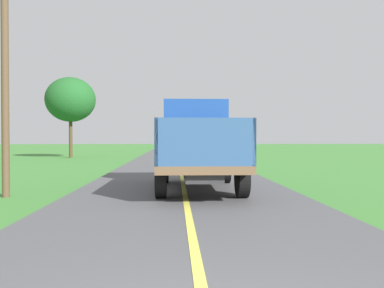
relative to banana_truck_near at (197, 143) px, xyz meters
name	(u,v)px	position (x,y,z in m)	size (l,w,h in m)	color
banana_truck_near	(197,143)	(0.00, 0.00, 0.00)	(2.38, 5.82, 2.80)	#2D2D30
utility_pole_roadside	(5,43)	(-5.32, -1.67, 2.73)	(2.08, 0.20, 7.79)	brown
roadside_tree_near_left	(71,100)	(-9.17, 20.06, 3.24)	(4.01, 4.01, 6.52)	#4C3823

